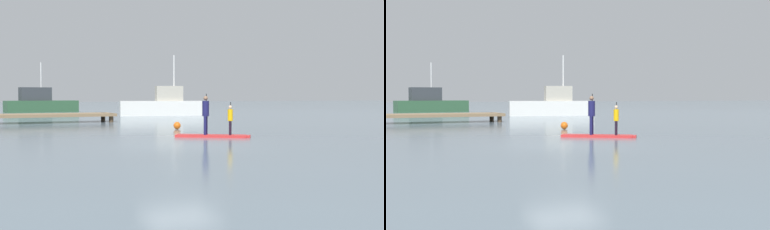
{
  "view_description": "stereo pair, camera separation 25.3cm",
  "coord_description": "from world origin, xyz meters",
  "views": [
    {
      "loc": [
        -7.19,
        -16.65,
        1.68
      ],
      "look_at": [
        1.93,
        3.22,
        0.88
      ],
      "focal_mm": 50.79,
      "sensor_mm": 36.0,
      "label": 1
    },
    {
      "loc": [
        -6.96,
        -16.76,
        1.68
      ],
      "look_at": [
        1.93,
        3.22,
        0.88
      ],
      "focal_mm": 50.79,
      "sensor_mm": 36.0,
      "label": 2
    }
  ],
  "objects": [
    {
      "name": "motor_boat_small_navy",
      "position": [
        1.52,
        38.45,
        0.89
      ],
      "size": [
        7.21,
        2.74,
        4.93
      ],
      "color": "#2D5638",
      "rests_on": "ground"
    },
    {
      "name": "fishing_boat_green_midground",
      "position": [
        9.34,
        25.1,
        0.84
      ],
      "size": [
        7.2,
        3.73,
        4.99
      ],
      "color": "silver",
      "rests_on": "ground"
    },
    {
      "name": "paddler_child_solo",
      "position": [
        3.19,
        2.31,
        0.76
      ],
      "size": [
        0.29,
        0.35,
        1.3
      ],
      "color": "black",
      "rests_on": "paddleboard_near"
    },
    {
      "name": "floating_dock",
      "position": [
        -3.86,
        17.07,
        0.46
      ],
      "size": [
        12.94,
        2.48,
        0.55
      ],
      "color": "#846B4C",
      "rests_on": "ground"
    },
    {
      "name": "paddler_adult",
      "position": [
        2.37,
        2.86,
        0.99
      ],
      "size": [
        0.38,
        0.43,
        1.64
      ],
      "color": "#19194C",
      "rests_on": "paddleboard_near"
    },
    {
      "name": "paddleboard_near",
      "position": [
        2.6,
        2.7,
        0.05
      ],
      "size": [
        2.79,
        2.13,
        0.1
      ],
      "color": "red",
      "rests_on": "ground"
    },
    {
      "name": "ground_plane",
      "position": [
        0.0,
        0.0,
        0.0
      ],
      "size": [
        240.0,
        240.0,
        0.0
      ],
      "primitive_type": "plane",
      "color": "slate"
    },
    {
      "name": "mooring_buoy_near",
      "position": [
        3.3,
        7.97,
        0.18
      ],
      "size": [
        0.36,
        0.36,
        0.36
      ],
      "primitive_type": "sphere",
      "color": "orange",
      "rests_on": "ground"
    }
  ]
}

